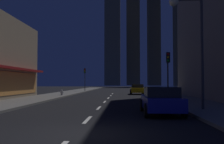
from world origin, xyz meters
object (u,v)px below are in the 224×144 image
object	(u,v)px
car_parked_far	(137,89)
traffic_light_near_right	(168,65)
car_parked_near	(161,100)
traffic_light_far_left	(85,74)
fire_hydrant_far_left	(62,93)
street_lamp_right	(187,25)

from	to	relation	value
car_parked_far	traffic_light_near_right	bearing A→B (deg)	-82.31
car_parked_near	traffic_light_far_left	bearing A→B (deg)	105.68
fire_hydrant_far_left	traffic_light_far_left	bearing A→B (deg)	88.53
car_parked_near	car_parked_far	size ratio (longest dim) A/B	1.00
traffic_light_far_left	car_parked_far	bearing A→B (deg)	-47.48
traffic_light_far_left	traffic_light_near_right	bearing A→B (deg)	-65.37
traffic_light_near_right	traffic_light_far_left	xyz separation A→B (m)	(-11.00, 23.99, 0.00)
car_parked_far	traffic_light_far_left	xyz separation A→B (m)	(-9.10, 9.92, 2.45)
traffic_light_near_right	street_lamp_right	distance (m)	7.36
car_parked_near	traffic_light_far_left	distance (m)	33.76
traffic_light_near_right	traffic_light_far_left	size ratio (longest dim) A/B	1.00
street_lamp_right	traffic_light_near_right	bearing A→B (deg)	89.03
fire_hydrant_far_left	car_parked_near	bearing A→B (deg)	-60.53
fire_hydrant_far_left	traffic_light_near_right	bearing A→B (deg)	-36.34
traffic_light_far_left	street_lamp_right	world-z (taller)	street_lamp_right
car_parked_near	car_parked_far	bearing A→B (deg)	90.00
fire_hydrant_far_left	traffic_light_near_right	distance (m)	14.41
fire_hydrant_far_left	street_lamp_right	world-z (taller)	street_lamp_right
fire_hydrant_far_left	street_lamp_right	size ratio (longest dim) A/B	0.10
car_parked_near	street_lamp_right	size ratio (longest dim) A/B	0.64
traffic_light_far_left	street_lamp_right	distance (m)	33.00
traffic_light_near_right	car_parked_near	bearing A→B (deg)	-102.70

